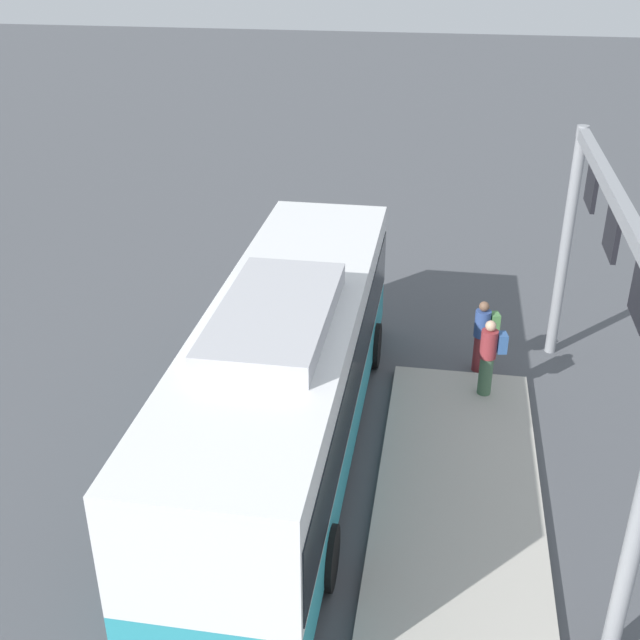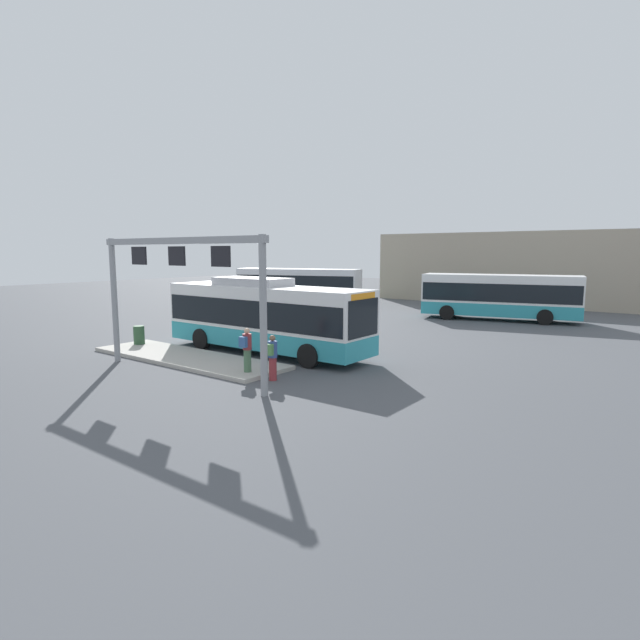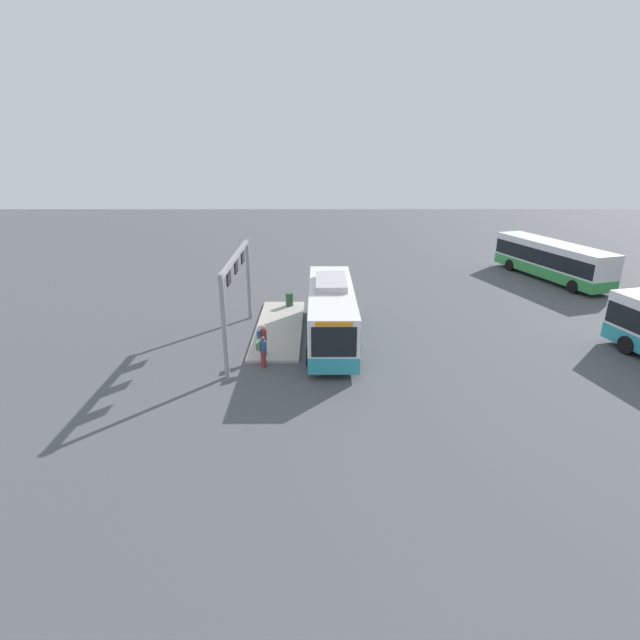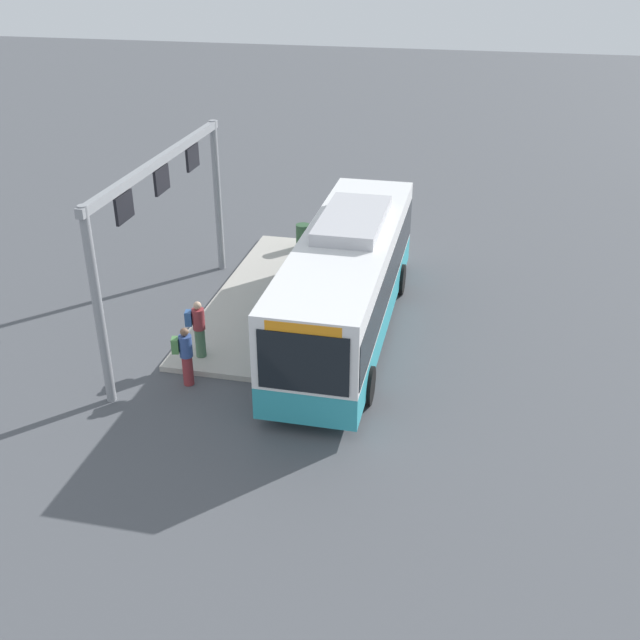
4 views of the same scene
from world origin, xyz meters
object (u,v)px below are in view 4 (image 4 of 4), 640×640
Objects in this scene: bus_main at (347,277)px; person_boarding at (198,328)px; person_waiting_near at (185,355)px; trash_bin at (303,236)px.

bus_main reaches higher than person_boarding.
person_waiting_near reaches higher than trash_bin.
bus_main reaches higher than person_waiting_near.
trash_bin is at bearing 70.46° from person_waiting_near.
person_boarding is 1.00× the size of person_waiting_near.
person_waiting_near is at bearing -97.05° from person_boarding.
person_boarding is 1.86× the size of trash_bin.
trash_bin is (-8.36, 0.92, -0.44)m from person_boarding.
bus_main is 6.36× the size of person_boarding.
person_waiting_near is (1.20, 0.09, -0.16)m from person_boarding.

